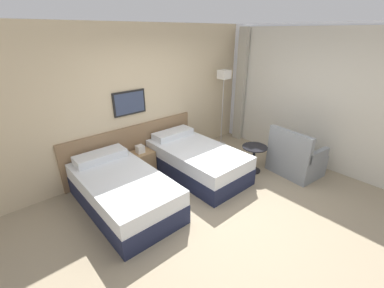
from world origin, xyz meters
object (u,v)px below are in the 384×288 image
(bed_near_window, at_px, (196,160))
(side_table, at_px, (254,154))
(bed_near_door, at_px, (123,191))
(nightstand, at_px, (141,162))
(armchair, at_px, (295,159))
(floor_lamp, at_px, (224,84))

(bed_near_window, distance_m, side_table, 1.13)
(bed_near_window, relative_size, side_table, 3.70)
(bed_near_door, height_order, nightstand, bed_near_door)
(bed_near_window, bearing_deg, nightstand, 136.22)
(nightstand, distance_m, armchair, 2.97)
(bed_near_window, distance_m, armchair, 1.90)
(bed_near_door, bearing_deg, nightstand, 43.78)
(bed_near_door, bearing_deg, side_table, -15.30)
(armchair, bearing_deg, bed_near_window, 55.47)
(bed_near_door, xyz_separation_m, armchair, (2.99, -1.24, 0.01))
(side_table, bearing_deg, floor_lamp, 69.29)
(floor_lamp, bearing_deg, nightstand, 177.43)
(bed_near_window, relative_size, nightstand, 3.42)
(bed_near_door, xyz_separation_m, floor_lamp, (2.95, 0.64, 1.18))
(nightstand, distance_m, side_table, 2.20)
(floor_lamp, bearing_deg, bed_near_door, -167.68)
(floor_lamp, relative_size, armchair, 1.88)
(bed_near_door, height_order, bed_near_window, same)
(floor_lamp, distance_m, side_table, 1.78)
(bed_near_window, height_order, floor_lamp, floor_lamp)
(bed_near_window, height_order, armchair, armchair)
(nightstand, height_order, floor_lamp, floor_lamp)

